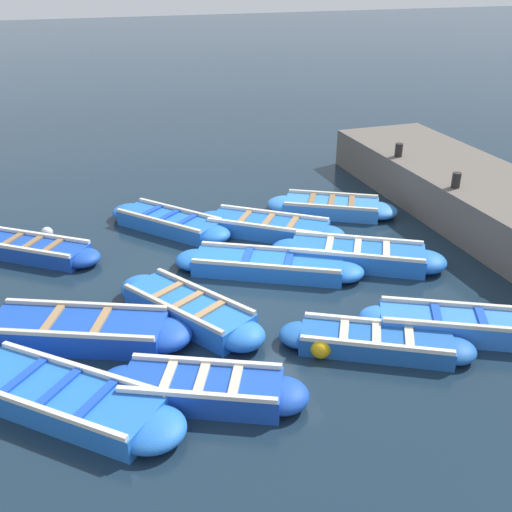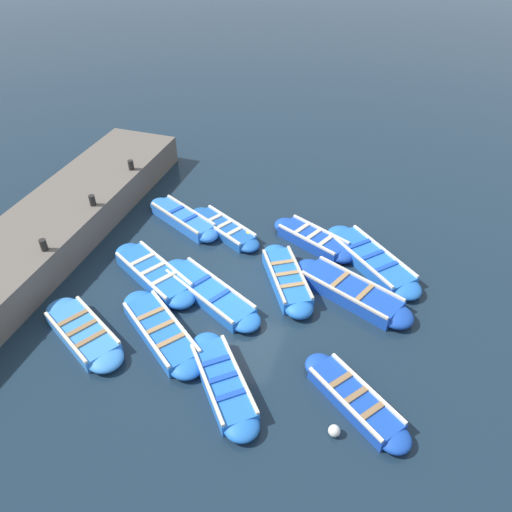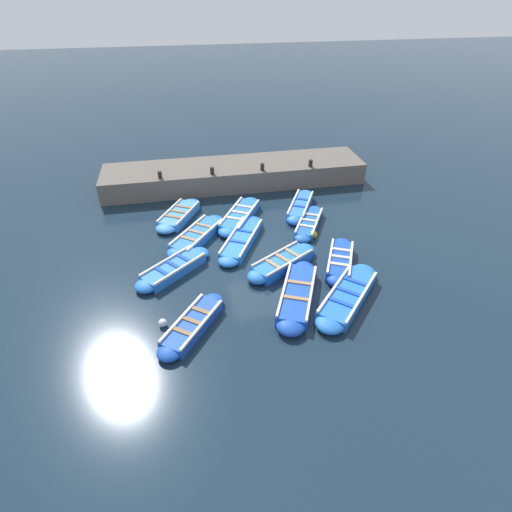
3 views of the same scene
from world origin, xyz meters
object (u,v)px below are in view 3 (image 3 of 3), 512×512
boat_stern_in (242,240)px  boat_far_corner (297,295)px  boat_inner_gap (179,215)px  boat_bow_out (240,216)px  boat_tucked (174,269)px  bollard_mid_south (262,167)px  boat_end_of_row (282,263)px  boat_mid_row (197,236)px  boat_alongside (300,206)px  buoy_yellow_far (313,234)px  boat_outer_right (340,261)px  bollard_north (160,175)px  boat_drifting (309,223)px  bollard_south (311,163)px  buoy_orange_near (163,323)px  boat_broadside (192,325)px  bollard_mid_north (212,171)px  boat_near_quay (348,296)px

boat_stern_in → boat_far_corner: bearing=18.4°
boat_inner_gap → boat_bow_out: (0.67, 2.68, 0.02)m
boat_inner_gap → boat_tucked: boat_tucked is taller
bollard_mid_south → boat_end_of_row: bearing=-5.3°
boat_mid_row → boat_alongside: 5.21m
boat_far_corner → boat_inner_gap: bearing=-149.8°
boat_tucked → buoy_yellow_far: 5.93m
boat_alongside → boat_outer_right: bearing=3.0°
boat_outer_right → bollard_north: size_ratio=8.97×
boat_bow_out → boat_far_corner: bearing=10.3°
boat_drifting → boat_alongside: boat_alongside is taller
bollard_south → boat_alongside: bearing=-25.6°
boat_drifting → buoy_orange_near: boat_drifting is taller
boat_broadside → bollard_south: 11.50m
boat_alongside → boat_inner_gap: 5.62m
bollard_north → bollard_mid_north: (0.00, 2.51, 0.00)m
boat_end_of_row → boat_drifting: size_ratio=1.03×
boat_far_corner → boat_mid_row: bearing=-145.7°
boat_stern_in → bollard_south: bollard_south is taller
bollard_mid_south → boat_broadside: bearing=-24.0°
boat_alongside → bollard_mid_north: bearing=-123.3°
boat_near_quay → bollard_mid_north: size_ratio=10.21×
boat_end_of_row → boat_bow_out: (-3.83, -1.00, -0.01)m
boat_near_quay → bollard_south: size_ratio=10.21×
boat_outer_right → boat_tucked: size_ratio=1.02×
boat_stern_in → boat_alongside: bearing=125.7°
bollard_mid_north → boat_tucked: bearing=-18.8°
boat_end_of_row → boat_tucked: bearing=-96.4°
boat_tucked → bollard_mid_north: bollard_mid_north is taller
bollard_mid_south → boat_near_quay: bearing=6.9°
bollard_mid_north → boat_alongside: bearing=56.7°
boat_outer_right → boat_tucked: boat_outer_right is taller
boat_near_quay → boat_tucked: 6.32m
boat_inner_gap → boat_tucked: (4.05, -0.34, 0.01)m
boat_mid_row → bollard_mid_south: (-4.14, 3.63, 1.06)m
boat_broadside → buoy_yellow_far: 6.85m
boat_stern_in → boat_bow_out: boat_bow_out is taller
boat_tucked → boat_outer_right: bearing=83.2°
boat_end_of_row → buoy_orange_near: 5.00m
bollard_mid_north → bollard_south: size_ratio=1.00×
boat_broadside → boat_stern_in: size_ratio=0.78×
boat_drifting → boat_far_corner: size_ratio=0.81×
boat_inner_gap → boat_bow_out: bearing=76.0°
boat_alongside → bollard_mid_north: (-2.50, -3.81, 1.04)m
boat_near_quay → buoy_yellow_far: size_ratio=10.70×
bollard_mid_south → boat_alongside: bearing=27.6°
boat_far_corner → boat_alongside: bearing=162.8°
boat_outer_right → boat_broadside: size_ratio=1.05×
boat_broadside → boat_inner_gap: size_ratio=0.91×
boat_near_quay → boat_mid_row: boat_near_quay is taller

